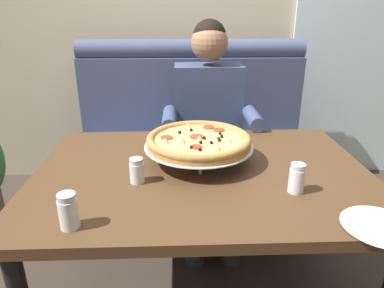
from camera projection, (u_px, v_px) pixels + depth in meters
The scene contains 9 objects.
booth_bench at pixel (193, 152), 2.40m from camera, with size 1.56×0.78×1.13m.
dining_table at pixel (202, 187), 1.43m from camera, with size 1.34×0.95×0.72m.
diner_main at pixel (209, 121), 2.04m from camera, with size 0.54×0.64×1.27m.
pizza at pixel (199, 141), 1.45m from camera, with size 0.45×0.45×0.13m.
shaker_pepper_flakes at pixel (69, 213), 1.02m from camera, with size 0.06×0.06×0.11m.
shaker_oregano at pixel (297, 180), 1.22m from camera, with size 0.06×0.06×0.11m.
shaker_parmesan at pixel (137, 172), 1.29m from camera, with size 0.05×0.05×0.10m.
plate_near_left at pixel (381, 225), 1.03m from camera, with size 0.23×0.23×0.02m.
patio_chair at pixel (297, 88), 3.71m from camera, with size 0.42×0.42×0.86m.
Camera 1 is at (-0.09, -1.26, 1.34)m, focal length 32.58 mm.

